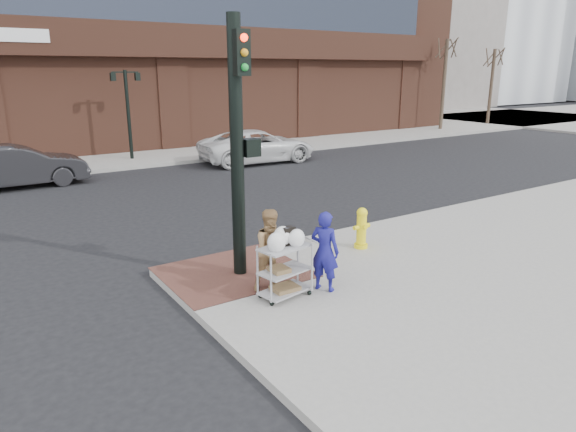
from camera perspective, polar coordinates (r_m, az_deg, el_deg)
ground at (r=10.28m, az=-0.68°, el=-7.92°), size 220.00×220.00×0.00m
sidewalk_far at (r=43.80m, az=-9.92°, el=10.38°), size 65.00×36.00×0.15m
brick_curb_ramp at (r=10.66m, az=-6.06°, el=-6.20°), size 2.80×2.40×0.01m
filler_block at (r=64.53m, az=11.57°, el=19.96°), size 14.00×20.00×18.00m
bare_tree_a at (r=38.03m, az=17.31°, el=18.46°), size 1.80×1.80×7.20m
bare_tree_b at (r=43.07m, az=22.05°, el=17.03°), size 1.80×1.80×6.70m
lamp_post at (r=24.98m, az=-17.39°, el=11.71°), size 1.32×0.22×4.00m
traffic_signal_pole at (r=9.92m, az=-5.53°, el=8.18°), size 0.61×0.51×5.00m
woman_blue at (r=9.56m, az=4.10°, el=-3.92°), size 0.59×0.67×1.53m
pedestrian_tan at (r=9.55m, az=-1.76°, el=-3.80°), size 0.81×0.66×1.56m
sedan_dark at (r=21.12m, az=-27.84°, el=4.90°), size 4.74×1.70×1.55m
minivan_white at (r=23.96m, az=-3.37°, el=7.76°), size 5.58×2.87×1.51m
utility_cart at (r=9.31m, az=-0.35°, el=-5.59°), size 1.02×0.69×1.31m
fire_hydrant at (r=12.00m, az=8.17°, el=-1.26°), size 0.45×0.32×0.97m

